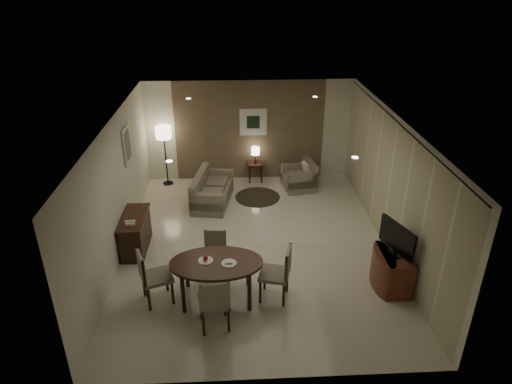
{
  "coord_description": "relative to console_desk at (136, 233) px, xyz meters",
  "views": [
    {
      "loc": [
        -0.44,
        -8.13,
        5.28
      ],
      "look_at": [
        0.0,
        0.2,
        1.15
      ],
      "focal_mm": 32.0,
      "sensor_mm": 36.0,
      "label": 1
    }
  ],
  "objects": [
    {
      "name": "downlight_fr",
      "position": [
        3.89,
        1.8,
        2.31
      ],
      "size": [
        0.1,
        0.1,
        0.01
      ],
      "primitive_type": "cylinder",
      "color": "white",
      "rests_on": "ceiling"
    },
    {
      "name": "armchair",
      "position": [
        3.76,
        2.7,
        -0.01
      ],
      "size": [
        0.9,
        0.94,
        0.73
      ],
      "primitive_type": null,
      "rotation": [
        0.0,
        0.0,
        -1.4
      ],
      "color": "gray",
      "rests_on": "floor"
    },
    {
      "name": "napkin",
      "position": [
        1.93,
        -1.72,
        0.41
      ],
      "size": [
        0.12,
        0.08,
        0.03
      ],
      "primitive_type": "cube",
      "color": "white",
      "rests_on": "plate_b"
    },
    {
      "name": "downlight_fl",
      "position": [
        1.09,
        1.8,
        2.31
      ],
      "size": [
        0.1,
        0.1,
        0.01
      ],
      "primitive_type": "cylinder",
      "color": "white",
      "rests_on": "ceiling"
    },
    {
      "name": "chair_left",
      "position": [
        0.68,
        -1.68,
        0.13
      ],
      "size": [
        0.64,
        0.64,
        1.02
      ],
      "primitive_type": null,
      "rotation": [
        0.0,
        0.0,
        1.93
      ],
      "color": "gray",
      "rests_on": "floor"
    },
    {
      "name": "console_desk",
      "position": [
        0.0,
        0.0,
        0.0
      ],
      "size": [
        0.48,
        1.2,
        0.75
      ],
      "primitive_type": null,
      "color": "#3F2014",
      "rests_on": "floor"
    },
    {
      "name": "tv_cabinet",
      "position": [
        4.89,
        -1.5,
        -0.03
      ],
      "size": [
        0.48,
        0.9,
        0.7
      ],
      "primitive_type": null,
      "color": "brown",
      "rests_on": "floor"
    },
    {
      "name": "art_left_frame",
      "position": [
        -0.23,
        1.2,
        1.48
      ],
      "size": [
        0.03,
        0.6,
        0.8
      ],
      "primitive_type": "cube",
      "color": "silver",
      "rests_on": "wall_left"
    },
    {
      "name": "art_left_canvas",
      "position": [
        -0.21,
        1.2,
        1.48
      ],
      "size": [
        0.01,
        0.46,
        0.64
      ],
      "primitive_type": "cube",
      "color": "gray",
      "rests_on": "wall_left"
    },
    {
      "name": "art_back_canvas",
      "position": [
        2.59,
        3.44,
        1.23
      ],
      "size": [
        0.34,
        0.01,
        0.34
      ],
      "primitive_type": "cube",
      "color": "black",
      "rests_on": "wall_back"
    },
    {
      "name": "chair_near",
      "position": [
        1.68,
        -2.36,
        0.12
      ],
      "size": [
        0.55,
        0.55,
        1.0
      ],
      "primitive_type": null,
      "rotation": [
        0.0,
        0.0,
        3.3
      ],
      "color": "gray",
      "rests_on": "floor"
    },
    {
      "name": "taupe_accent",
      "position": [
        2.49,
        3.48,
        0.98
      ],
      "size": [
        3.96,
        0.03,
        2.7
      ],
      "primitive_type": "cube",
      "color": "#756049",
      "rests_on": "wall_back"
    },
    {
      "name": "fruit_apple",
      "position": [
        1.53,
        -1.62,
        0.44
      ],
      "size": [
        0.09,
        0.09,
        0.09
      ],
      "primitive_type": "sphere",
      "color": "red",
      "rests_on": "plate_a"
    },
    {
      "name": "downlight_nl",
      "position": [
        1.09,
        -1.8,
        2.31
      ],
      "size": [
        0.1,
        0.1,
        0.01
      ],
      "primitive_type": "cylinder",
      "color": "white",
      "rests_on": "ceiling"
    },
    {
      "name": "curtain_wall",
      "position": [
        5.17,
        0.0,
        0.95
      ],
      "size": [
        0.08,
        6.7,
        2.58
      ],
      "primitive_type": null,
      "color": "beige",
      "rests_on": "wall_right"
    },
    {
      "name": "room_shell",
      "position": [
        2.49,
        0.4,
        0.98
      ],
      "size": [
        5.5,
        7.0,
        2.7
      ],
      "color": "beige",
      "rests_on": "ground"
    },
    {
      "name": "flat_tv",
      "position": [
        4.87,
        -1.5,
        0.65
      ],
      "size": [
        0.36,
        0.85,
        0.6
      ],
      "primitive_type": null,
      "rotation": [
        0.0,
        0.0,
        0.35
      ],
      "color": "black",
      "rests_on": "tv_cabinet"
    },
    {
      "name": "plate_b",
      "position": [
        1.93,
        -1.72,
        0.39
      ],
      "size": [
        0.26,
        0.26,
        0.02
      ],
      "primitive_type": "cylinder",
      "color": "white",
      "rests_on": "dining_table"
    },
    {
      "name": "telephone",
      "position": [
        0.0,
        -0.3,
        0.43
      ],
      "size": [
        0.2,
        0.14,
        0.09
      ],
      "primitive_type": null,
      "color": "white",
      "rests_on": "console_desk"
    },
    {
      "name": "floor_lamp",
      "position": [
        0.26,
        3.17,
        0.43
      ],
      "size": [
        0.41,
        0.41,
        1.61
      ],
      "primitive_type": null,
      "color": "#FFE5B7",
      "rests_on": "floor"
    },
    {
      "name": "sofa",
      "position": [
        1.51,
        2.0,
        -0.0
      ],
      "size": [
        1.7,
        1.05,
        0.75
      ],
      "primitive_type": null,
      "rotation": [
        0.0,
        0.0,
        1.4
      ],
      "color": "gray",
      "rests_on": "floor"
    },
    {
      "name": "round_rug",
      "position": [
        2.64,
        2.22,
        -0.37
      ],
      "size": [
        1.14,
        1.14,
        0.01
      ],
      "primitive_type": "cylinder",
      "color": "#392F20",
      "rests_on": "floor"
    },
    {
      "name": "table_lamp",
      "position": [
        2.64,
        3.25,
        0.39
      ],
      "size": [
        0.22,
        0.22,
        0.5
      ],
      "primitive_type": null,
      "color": "#FFEAC1",
      "rests_on": "side_table"
    },
    {
      "name": "dining_table",
      "position": [
        1.71,
        -1.67,
        0.0
      ],
      "size": [
        1.61,
        1.01,
        0.75
      ],
      "primitive_type": null,
      "color": "#3F2014",
      "rests_on": "floor"
    },
    {
      "name": "chair_right",
      "position": [
        2.7,
        -1.7,
        0.14
      ],
      "size": [
        0.6,
        0.6,
        1.02
      ],
      "primitive_type": null,
      "rotation": [
        0.0,
        0.0,
        -1.83
      ],
      "color": "gray",
      "rests_on": "floor"
    },
    {
      "name": "curtain_rod",
      "position": [
        5.17,
        0.0,
        2.27
      ],
      "size": [
        0.03,
        6.8,
        0.03
      ],
      "primitive_type": "cylinder",
      "rotation": [
        1.57,
        0.0,
        0.0
      ],
      "color": "black",
      "rests_on": "wall_right"
    },
    {
      "name": "downlight_nr",
      "position": [
        3.89,
        -1.8,
        2.31
      ],
      "size": [
        0.1,
        0.1,
        0.01
      ],
      "primitive_type": "cylinder",
      "color": "white",
      "rests_on": "ceiling"
    },
    {
      "name": "art_back_frame",
      "position": [
        2.59,
        3.46,
        1.23
      ],
      "size": [
        0.72,
        0.03,
        0.72
      ],
      "primitive_type": "cube",
      "color": "silver",
      "rests_on": "wall_back"
    },
    {
      "name": "chair_far",
      "position": [
        1.65,
        -1.03,
        0.07
      ],
      "size": [
        0.47,
        0.47,
        0.89
      ],
      "primitive_type": null,
      "rotation": [
        0.0,
        0.0,
        -0.09
      ],
      "color": "gray",
      "rests_on": "floor"
    },
    {
      "name": "side_table",
      "position": [
        2.64,
        3.25,
        -0.12
      ],
      "size": [
        0.41,
        0.41,
        0.52
      ],
      "primitive_type": null,
      "color": "#321B10",
      "rests_on": "floor"
    },
    {
      "name": "plate_a",
      "position": [
        1.53,
        -1.62,
        0.39
      ],
      "size": [
        0.26,
        0.26,
        0.02
      ],
      "primitive_type": "cylinder",
      "color": "white",
      "rests_on": "dining_table"
    }
  ]
}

